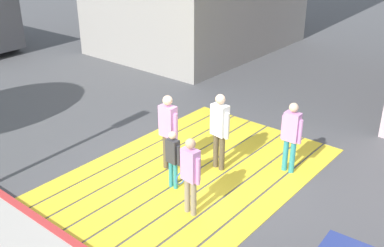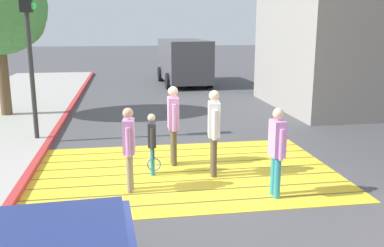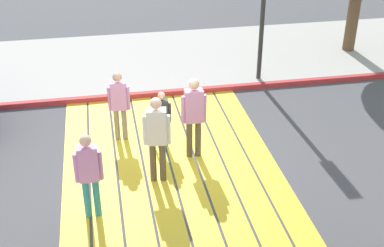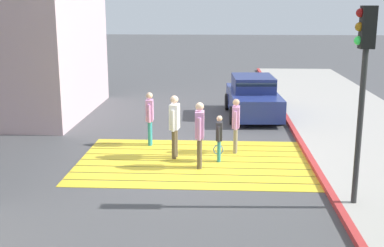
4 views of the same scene
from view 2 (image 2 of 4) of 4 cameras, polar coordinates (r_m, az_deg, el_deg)
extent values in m
plane|color=#4C4C4F|center=(9.20, -0.93, -6.53)|extent=(120.00, 120.00, 0.00)
cube|color=yellow|center=(7.43, 1.23, -11.38)|extent=(6.40, 0.50, 0.01)
cube|color=yellow|center=(7.93, 0.51, -9.77)|extent=(6.40, 0.50, 0.01)
cube|color=yellow|center=(8.43, -0.12, -8.34)|extent=(6.40, 0.50, 0.01)
cube|color=yellow|center=(8.94, -0.68, -7.08)|extent=(6.40, 0.50, 0.01)
cube|color=yellow|center=(9.45, -1.17, -5.95)|extent=(6.40, 0.50, 0.01)
cube|color=yellow|center=(9.97, -1.61, -4.93)|extent=(6.40, 0.50, 0.01)
cube|color=yellow|center=(10.49, -2.00, -4.02)|extent=(6.40, 0.50, 0.01)
cube|color=yellow|center=(11.01, -2.36, -3.20)|extent=(6.40, 0.50, 0.01)
cube|color=#BC3333|center=(9.31, -21.28, -6.77)|extent=(0.16, 40.00, 0.13)
cube|color=#4C4C51|center=(22.87, -1.14, 8.52)|extent=(2.30, 5.28, 2.10)
cube|color=#19232D|center=(20.34, 0.15, 9.01)|extent=(1.89, 0.13, 0.70)
cylinder|color=black|center=(21.21, -3.16, 5.71)|extent=(0.29, 0.81, 0.80)
cylinder|color=black|center=(21.61, 2.39, 5.85)|extent=(0.29, 0.81, 0.80)
cylinder|color=black|center=(24.39, -4.25, 6.64)|extent=(0.29, 0.81, 0.80)
cylinder|color=black|center=(24.73, 0.61, 6.76)|extent=(0.29, 0.81, 0.80)
cylinder|color=#2D2D2D|center=(11.92, -20.63, 5.54)|extent=(0.12, 0.12, 3.40)
sphere|color=#35FF59|center=(11.82, -20.58, 14.55)|extent=(0.18, 0.18, 0.18)
cylinder|color=brown|center=(15.65, -23.92, 5.36)|extent=(0.36, 0.36, 2.60)
sphere|color=#478C42|center=(15.12, -22.66, 12.95)|extent=(1.92, 1.92, 1.92)
cylinder|color=gray|center=(8.20, -8.27, -6.29)|extent=(0.11, 0.11, 0.76)
cylinder|color=gray|center=(8.05, -8.36, -6.68)|extent=(0.11, 0.11, 0.76)
cube|color=#D18CC6|center=(7.92, -8.48, -1.71)|extent=(0.24, 0.35, 0.64)
sphere|color=tan|center=(7.82, -8.59, 1.39)|extent=(0.20, 0.20, 0.20)
cylinder|color=#D18CC6|center=(8.13, -8.35, -1.79)|extent=(0.08, 0.08, 0.54)
cylinder|color=#D18CC6|center=(7.75, -8.58, -2.53)|extent=(0.08, 0.08, 0.54)
cylinder|color=brown|center=(8.95, 2.86, -4.21)|extent=(0.13, 0.13, 0.85)
cylinder|color=brown|center=(8.78, 2.95, -4.57)|extent=(0.13, 0.13, 0.85)
cube|color=white|center=(8.66, 2.96, 0.55)|extent=(0.28, 0.40, 0.71)
sphere|color=beige|center=(8.57, 3.00, 3.73)|extent=(0.22, 0.22, 0.22)
cylinder|color=white|center=(8.89, 2.86, 0.41)|extent=(0.09, 0.09, 0.60)
cylinder|color=white|center=(8.47, 3.06, -0.23)|extent=(0.09, 0.09, 0.60)
cylinder|color=brown|center=(9.65, -2.55, -2.97)|extent=(0.13, 0.13, 0.84)
cylinder|color=brown|center=(9.47, -2.43, -3.28)|extent=(0.13, 0.13, 0.84)
cube|color=#D18CC6|center=(9.37, -2.54, 1.43)|extent=(0.23, 0.37, 0.70)
sphere|color=beige|center=(9.29, -2.57, 4.34)|extent=(0.22, 0.22, 0.22)
cylinder|color=#D18CC6|center=(9.60, -2.67, 1.27)|extent=(0.09, 0.09, 0.60)
cylinder|color=#D18CC6|center=(9.18, -2.39, 0.73)|extent=(0.09, 0.09, 0.60)
cylinder|color=teal|center=(8.02, 10.90, -6.78)|extent=(0.12, 0.12, 0.79)
cylinder|color=teal|center=(7.87, 11.36, -7.19)|extent=(0.12, 0.12, 0.79)
cube|color=#D18CC6|center=(7.73, 11.36, -1.95)|extent=(0.22, 0.35, 0.65)
sphere|color=beige|center=(7.63, 11.51, 1.30)|extent=(0.20, 0.20, 0.20)
cylinder|color=#D18CC6|center=(7.93, 10.79, -2.05)|extent=(0.09, 0.09, 0.56)
cylinder|color=#D18CC6|center=(7.57, 11.91, -2.82)|extent=(0.09, 0.09, 0.56)
cylinder|color=teal|center=(9.05, -5.34, -4.85)|extent=(0.09, 0.09, 0.62)
cylinder|color=teal|center=(8.92, -5.32, -5.11)|extent=(0.09, 0.09, 0.62)
cube|color=#333338|center=(8.83, -5.41, -1.48)|extent=(0.18, 0.28, 0.51)
sphere|color=beige|center=(8.75, -5.46, 0.79)|extent=(0.16, 0.16, 0.16)
cylinder|color=#333338|center=(9.00, -5.42, -1.54)|extent=(0.07, 0.07, 0.44)
cylinder|color=#333338|center=(8.68, -5.38, -2.08)|extent=(0.07, 0.07, 0.44)
cylinder|color=black|center=(8.74, -5.14, -3.97)|extent=(0.03, 0.03, 0.28)
torus|color=blue|center=(8.82, -5.11, -5.49)|extent=(0.28, 0.04, 0.28)
camera|label=1|loc=(6.73, -75.85, 23.14)|focal=42.76mm
camera|label=3|loc=(12.89, 48.04, 21.74)|focal=48.49mm
camera|label=4|loc=(21.80, -7.98, 15.96)|focal=46.49mm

